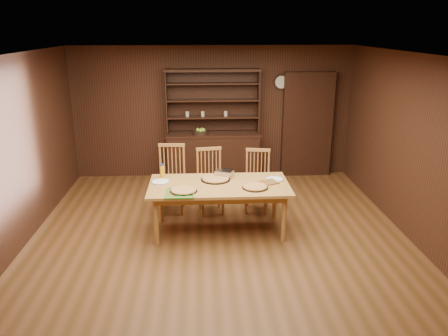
{
  "coord_description": "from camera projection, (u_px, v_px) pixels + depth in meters",
  "views": [
    {
      "loc": [
        -0.25,
        -5.62,
        2.94
      ],
      "look_at": [
        0.08,
        0.4,
        0.98
      ],
      "focal_mm": 35.0,
      "sensor_mm": 36.0,
      "label": 1
    }
  ],
  "objects": [
    {
      "name": "cooling_rack",
      "position": [
        180.0,
        193.0,
        6.01
      ],
      "size": [
        0.48,
        0.48,
        0.02
      ],
      "primitive_type": null,
      "rotation": [
        0.0,
        0.0,
        -0.31
      ],
      "color": "#0CA22A",
      "rests_on": "dining_table"
    },
    {
      "name": "plate_right",
      "position": [
        275.0,
        179.0,
        6.54
      ],
      "size": [
        0.27,
        0.27,
        0.02
      ],
      "color": "white",
      "rests_on": "dining_table"
    },
    {
      "name": "room_shell",
      "position": [
        219.0,
        134.0,
        5.77
      ],
      "size": [
        6.0,
        6.0,
        6.0
      ],
      "color": "white",
      "rests_on": "floor"
    },
    {
      "name": "chair_left",
      "position": [
        172.0,
        176.0,
        7.19
      ],
      "size": [
        0.48,
        0.46,
        1.12
      ],
      "rotation": [
        0.0,
        0.0,
        -0.06
      ],
      "color": "#C48743",
      "rests_on": "floor"
    },
    {
      "name": "foil_dish",
      "position": [
        224.0,
        173.0,
        6.67
      ],
      "size": [
        0.31,
        0.27,
        0.1
      ],
      "primitive_type": "cube",
      "rotation": [
        0.0,
        0.0,
        -0.42
      ],
      "color": "silver",
      "rests_on": "dining_table"
    },
    {
      "name": "juice_bottle",
      "position": [
        162.0,
        171.0,
        6.6
      ],
      "size": [
        0.07,
        0.07,
        0.22
      ],
      "color": "orange",
      "rests_on": "dining_table"
    },
    {
      "name": "floor",
      "position": [
        220.0,
        241.0,
        6.26
      ],
      "size": [
        6.0,
        6.0,
        0.0
      ],
      "primitive_type": "plane",
      "color": "brown",
      "rests_on": "ground"
    },
    {
      "name": "fruit_bowl",
      "position": [
        201.0,
        132.0,
        8.5
      ],
      "size": [
        0.3,
        0.3,
        0.12
      ],
      "color": "black",
      "rests_on": "china_hutch"
    },
    {
      "name": "pot_holder_b",
      "position": [
        261.0,
        184.0,
        6.33
      ],
      "size": [
        0.29,
        0.29,
        0.02
      ],
      "primitive_type": "cube",
      "rotation": [
        0.0,
        0.0,
        -0.66
      ],
      "color": "#B31414",
      "rests_on": "dining_table"
    },
    {
      "name": "pizza_left",
      "position": [
        184.0,
        190.0,
        6.07
      ],
      "size": [
        0.38,
        0.38,
        0.04
      ],
      "color": "black",
      "rests_on": "dining_table"
    },
    {
      "name": "doorway",
      "position": [
        307.0,
        125.0,
        8.79
      ],
      "size": [
        1.0,
        0.18,
        2.1
      ],
      "primitive_type": "cube",
      "color": "black",
      "rests_on": "floor"
    },
    {
      "name": "china_hutch",
      "position": [
        213.0,
        150.0,
        8.69
      ],
      "size": [
        1.84,
        0.52,
        2.17
      ],
      "color": "black",
      "rests_on": "floor"
    },
    {
      "name": "pizza_center",
      "position": [
        216.0,
        179.0,
        6.53
      ],
      "size": [
        0.44,
        0.44,
        0.04
      ],
      "color": "black",
      "rests_on": "dining_table"
    },
    {
      "name": "pizza_right",
      "position": [
        255.0,
        187.0,
        6.2
      ],
      "size": [
        0.37,
        0.37,
        0.04
      ],
      "color": "black",
      "rests_on": "dining_table"
    },
    {
      "name": "dining_table",
      "position": [
        219.0,
        189.0,
        6.38
      ],
      "size": [
        2.04,
        1.02,
        0.75
      ],
      "color": "#C38D43",
      "rests_on": "floor"
    },
    {
      "name": "pot_holder_a",
      "position": [
        270.0,
        182.0,
        6.42
      ],
      "size": [
        0.28,
        0.28,
        0.02
      ],
      "primitive_type": "cube",
      "rotation": [
        0.0,
        0.0,
        0.38
      ],
      "color": "#B31414",
      "rests_on": "dining_table"
    },
    {
      "name": "plate_left",
      "position": [
        161.0,
        182.0,
        6.44
      ],
      "size": [
        0.27,
        0.27,
        0.02
      ],
      "color": "white",
      "rests_on": "dining_table"
    },
    {
      "name": "chair_right",
      "position": [
        257.0,
        178.0,
        7.21
      ],
      "size": [
        0.49,
        0.48,
        1.03
      ],
      "rotation": [
        0.0,
        0.0,
        -0.2
      ],
      "color": "#C48743",
      "rests_on": "floor"
    },
    {
      "name": "wall_clock",
      "position": [
        281.0,
        82.0,
        8.55
      ],
      "size": [
        0.3,
        0.05,
        0.3
      ],
      "color": "black",
      "rests_on": "room_shell"
    },
    {
      "name": "chair_center",
      "position": [
        210.0,
        178.0,
        7.16
      ],
      "size": [
        0.5,
        0.48,
        1.06
      ],
      "rotation": [
        0.0,
        0.0,
        0.15
      ],
      "color": "#C48743",
      "rests_on": "floor"
    }
  ]
}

